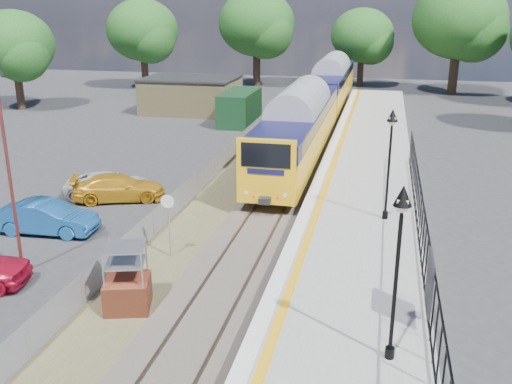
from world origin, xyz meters
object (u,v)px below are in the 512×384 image
(speed_sign, at_px, (168,216))
(car_white, at_px, (109,185))
(victorian_lamp_south, at_px, (400,234))
(train, at_px, (319,98))
(brick_plinth, at_px, (127,279))
(car_blue, at_px, (47,217))
(car_yellow, at_px, (119,188))
(carpark_lamp, at_px, (8,164))
(victorian_lamp_north, at_px, (391,139))

(speed_sign, xyz_separation_m, car_white, (-5.70, 6.34, -1.15))
(victorian_lamp_south, height_order, train, victorian_lamp_south)
(brick_plinth, bearing_deg, victorian_lamp_south, -15.23)
(train, relative_size, car_white, 9.33)
(train, height_order, car_blue, train)
(victorian_lamp_south, height_order, car_yellow, victorian_lamp_south)
(brick_plinth, xyz_separation_m, car_yellow, (-5.01, 9.87, -0.42))
(carpark_lamp, xyz_separation_m, car_white, (-0.84, 8.71, -3.53))
(speed_sign, distance_m, car_white, 8.61)
(victorian_lamp_north, xyz_separation_m, car_yellow, (-13.01, 2.10, -3.64))
(car_white, bearing_deg, carpark_lamp, 169.56)
(victorian_lamp_south, height_order, car_blue, victorian_lamp_south)
(train, distance_m, carpark_lamp, 28.79)
(victorian_lamp_north, bearing_deg, victorian_lamp_south, -88.85)
(victorian_lamp_south, height_order, brick_plinth, victorian_lamp_south)
(victorian_lamp_south, xyz_separation_m, speed_sign, (-8.27, 6.19, -2.54))
(train, bearing_deg, victorian_lamp_south, -80.11)
(train, distance_m, car_blue, 25.70)
(carpark_lamp, bearing_deg, car_white, 95.53)
(car_blue, bearing_deg, train, -23.30)
(victorian_lamp_north, distance_m, car_white, 14.48)
(victorian_lamp_south, xyz_separation_m, car_white, (-13.97, 12.53, -3.69))
(victorian_lamp_north, xyz_separation_m, train, (-5.30, 21.53, -1.96))
(victorian_lamp_south, height_order, car_white, victorian_lamp_south)
(victorian_lamp_north, distance_m, car_yellow, 13.67)
(victorian_lamp_south, distance_m, car_white, 19.12)
(brick_plinth, relative_size, car_yellow, 0.50)
(brick_plinth, xyz_separation_m, car_blue, (-6.14, 5.22, -0.37))
(train, bearing_deg, brick_plinth, -95.26)
(carpark_lamp, xyz_separation_m, car_blue, (-1.21, 3.63, -3.43))
(victorian_lamp_south, distance_m, car_blue, 16.55)
(train, distance_m, car_white, 20.87)
(carpark_lamp, height_order, car_white, carpark_lamp)
(train, height_order, speed_sign, train)
(car_blue, bearing_deg, brick_plinth, -133.53)
(speed_sign, bearing_deg, brick_plinth, -89.57)
(victorian_lamp_south, bearing_deg, car_blue, 152.54)
(victorian_lamp_north, height_order, car_white, victorian_lamp_north)
(victorian_lamp_south, relative_size, car_white, 1.05)
(victorian_lamp_north, distance_m, brick_plinth, 11.61)
(victorian_lamp_north, bearing_deg, speed_sign, -154.70)
(train, bearing_deg, car_white, -114.02)
(brick_plinth, distance_m, car_blue, 8.06)
(victorian_lamp_north, xyz_separation_m, brick_plinth, (-8.00, -7.77, -3.22))
(car_blue, distance_m, car_white, 5.09)
(speed_sign, bearing_deg, car_white, 131.38)
(car_yellow, bearing_deg, victorian_lamp_south, -152.83)
(victorian_lamp_north, height_order, train, victorian_lamp_north)
(car_white, bearing_deg, victorian_lamp_south, -147.86)
(train, bearing_deg, speed_sign, -96.23)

